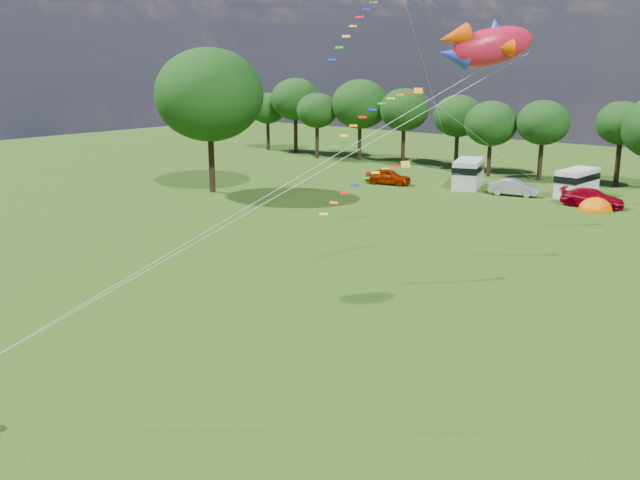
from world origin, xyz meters
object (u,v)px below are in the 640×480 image
Objects in this scene: car_b at (514,188)px; tent_orange at (595,210)px; car_c at (592,198)px; fish_kite at (485,46)px; car_a at (388,177)px; campervan_b at (468,172)px; campervan_c at (577,182)px; big_tree at (209,95)px.

car_b reaches higher than tent_orange.
car_c is 40.89m from fish_kite.
car_c is at bearing -99.94° from car_a.
campervan_b is 10.17m from campervan_c.
fish_kite is (21.71, -40.01, 11.02)m from campervan_b.
big_tree is at bearing -154.78° from tent_orange.
big_tree is 35.24m from tent_orange.
car_a is 12.59m from car_b.
campervan_b reaches higher than campervan_c.
car_a is 0.92× the size of car_c.
campervan_b is (-5.39, 1.25, 0.73)m from car_b.
car_b is at bearing 165.80° from tent_orange.
car_b is at bearing 61.15° from fish_kite.
campervan_b is at bearing 104.81° from campervan_c.
campervan_b is 46.84m from fish_kite.
campervan_b is at bearing -77.77° from car_a.
car_b is at bearing -94.23° from car_a.
car_c is (7.39, -0.62, 0.02)m from car_b.
car_c is at bearing -110.09° from car_b.
big_tree is at bearing 98.67° from fish_kite.
campervan_c is at bearing 36.22° from big_tree.
campervan_c is at bearing 124.13° from tent_orange.
car_c is at bearing 51.49° from fish_kite.
campervan_c reaches higher than car_c.
fish_kite reaches higher than big_tree.
fish_kite reaches higher than campervan_c.
big_tree is at bearing 110.97° from car_b.
car_c is at bearing 119.45° from tent_orange.
big_tree is 2.55× the size of campervan_c.
car_a reaches higher than car_c.
fish_kite reaches higher than car_c.
fish_kite reaches higher than car_b.
fish_kite is at bearing -172.48° from car_b.
campervan_b is 1.99× the size of tent_orange.
campervan_c is at bearing -69.45° from car_b.
car_c is at bearing -141.10° from campervan_c.
car_c is 1.66× the size of tent_orange.
campervan_b reaches higher than tent_orange.
car_c is at bearing -118.30° from campervan_b.
car_b is at bearing 129.01° from campervan_c.
car_a is (10.24, 14.27, -8.24)m from big_tree.
big_tree reaches higher than car_c.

